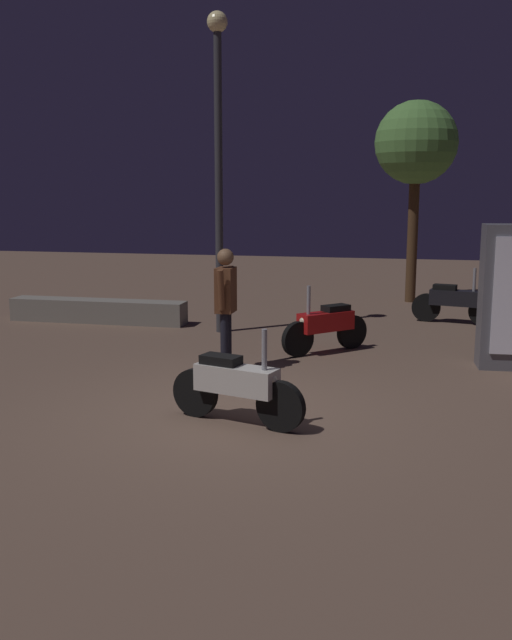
# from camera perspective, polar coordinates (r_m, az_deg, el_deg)

# --- Properties ---
(ground_plane) EXTENTS (40.00, 40.00, 0.00)m
(ground_plane) POSITION_cam_1_polar(r_m,az_deg,el_deg) (8.32, -2.00, -7.57)
(ground_plane) COLOR brown
(motorcycle_white_foreground) EXTENTS (1.62, 0.56, 1.11)m
(motorcycle_white_foreground) POSITION_cam_1_polar(r_m,az_deg,el_deg) (7.85, -1.62, -5.32)
(motorcycle_white_foreground) COLOR black
(motorcycle_white_foreground) RESTS_ON ground_plane
(motorcycle_red_parked_left) EXTENTS (1.24, 1.25, 1.11)m
(motorcycle_red_parked_left) POSITION_cam_1_polar(r_m,az_deg,el_deg) (11.34, 5.68, -0.46)
(motorcycle_red_parked_left) COLOR black
(motorcycle_red_parked_left) RESTS_ON ground_plane
(motorcycle_black_parked_right) EXTENTS (1.64, 0.50, 1.11)m
(motorcycle_black_parked_right) POSITION_cam_1_polar(r_m,az_deg,el_deg) (14.32, 15.76, 1.46)
(motorcycle_black_parked_right) COLOR black
(motorcycle_black_parked_right) RESTS_ON ground_plane
(person_rider_beside) EXTENTS (0.24, 0.67, 1.77)m
(person_rider_beside) POSITION_cam_1_polar(r_m,az_deg,el_deg) (10.04, -2.47, 1.79)
(person_rider_beside) COLOR black
(person_rider_beside) RESTS_ON ground_plane
(streetlamp_near) EXTENTS (0.36, 0.36, 5.60)m
(streetlamp_near) POSITION_cam_1_polar(r_m,az_deg,el_deg) (12.84, -3.07, 14.58)
(streetlamp_near) COLOR #38383D
(streetlamp_near) RESTS_ON ground_plane
(tree_center_bg) EXTENTS (1.87, 1.87, 4.59)m
(tree_center_bg) POSITION_cam_1_polar(r_m,az_deg,el_deg) (16.83, 12.83, 13.65)
(tree_center_bg) COLOR #4C331E
(tree_center_bg) RESTS_ON ground_plane
(planter_wall_low) EXTENTS (3.58, 0.50, 0.45)m
(planter_wall_low) POSITION_cam_1_polar(r_m,az_deg,el_deg) (14.31, -12.68, 0.72)
(planter_wall_low) COLOR gray
(planter_wall_low) RESTS_ON ground_plane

